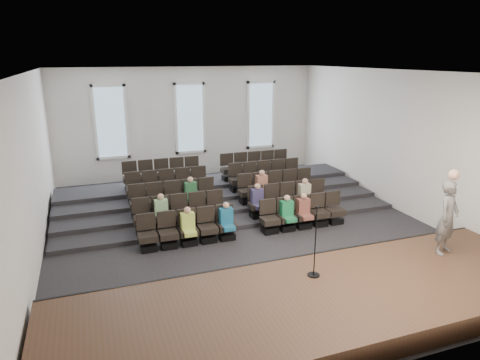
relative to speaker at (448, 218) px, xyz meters
The scene contains 14 objects.
ground 6.13m from the speaker, 132.28° to the left, with size 14.00×14.00×0.00m, color black.
ceiling 6.93m from the speaker, 132.28° to the left, with size 12.00×14.00×0.02m, color white.
wall_back 12.15m from the speaker, 109.32° to the left, with size 12.00×0.04×5.00m, color silver.
wall_front 4.89m from the speaker, 146.85° to the right, with size 12.00×0.04×5.00m, color silver.
wall_left 11.00m from the speaker, 156.28° to the left, with size 0.04×14.00×5.00m, color silver.
wall_right 4.95m from the speaker, 65.42° to the left, with size 0.04×14.00×5.00m, color silver.
stage 4.24m from the speaker, behind, with size 11.80×3.60×0.50m, color #41281C.
stage_lip 4.32m from the speaker, 164.98° to the left, with size 11.80×0.06×0.52m, color black.
risers 8.66m from the speaker, 117.86° to the left, with size 11.80×4.80×0.60m.
seating_rows 7.21m from the speaker, 123.97° to the left, with size 6.80×4.70×1.67m.
windows 12.10m from the speaker, 109.43° to the left, with size 8.44×0.10×3.24m.
audience 6.06m from the speaker, 129.84° to the left, with size 5.45×2.64×1.10m.
speaker is the anchor object (origin of this frame).
mic_stand 3.83m from the speaker, behind, with size 0.29×0.29×1.74m.
Camera 1 is at (-4.47, -12.23, 5.46)m, focal length 32.00 mm.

